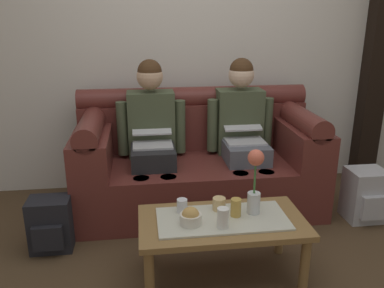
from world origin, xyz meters
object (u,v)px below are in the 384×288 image
object	(u,v)px
flower_vase	(255,179)
backpack_left	(51,225)
cup_far_center	(182,206)
cup_far_left	(223,218)
cup_near_right	(236,207)
cup_near_left	(219,204)
couch	(197,162)
backpack_right	(365,195)
person_left	(152,131)
coffee_table	(222,227)
person_right	(242,128)
snack_bowl	(191,217)

from	to	relation	value
flower_vase	backpack_left	world-z (taller)	flower_vase
cup_far_center	cup_far_left	world-z (taller)	cup_far_left
cup_near_right	backpack_left	distance (m)	1.29
cup_near_left	backpack_left	xyz separation A→B (m)	(-1.10, 0.35, -0.26)
backpack_left	cup_far_left	bearing A→B (deg)	-27.66
couch	backpack_right	xyz separation A→B (m)	(1.26, -0.45, -0.17)
cup_far_left	cup_near_left	bearing A→B (deg)	85.25
person_left	cup_near_left	bearing A→B (deg)	-68.10
coffee_table	cup_near_left	xyz separation A→B (m)	(-0.00, 0.11, 0.10)
cup_near_left	cup_far_left	world-z (taller)	cup_far_left
flower_vase	cup_far_left	distance (m)	0.31
backpack_left	cup_far_center	bearing A→B (deg)	-21.88
coffee_table	backpack_left	size ratio (longest dim) A/B	2.65
person_right	flower_vase	bearing A→B (deg)	-99.98
flower_vase	cup_near_left	size ratio (longest dim) A/B	5.08
couch	cup_near_right	distance (m)	1.02
person_left	flower_vase	xyz separation A→B (m)	(0.57, -0.99, -0.03)
couch	cup_far_left	bearing A→B (deg)	-91.03
cup_far_center	cup_far_left	xyz separation A→B (m)	(0.21, -0.22, 0.02)
cup_far_center	backpack_left	distance (m)	0.97
backpack_right	cup_far_center	bearing A→B (deg)	-162.58
cup_near_left	cup_near_right	bearing A→B (deg)	-46.47
cup_far_left	backpack_right	xyz separation A→B (m)	(1.29, 0.68, -0.26)
snack_bowl	backpack_left	bearing A→B (deg)	150.80
backpack_left	person_left	bearing A→B (deg)	38.04
person_left	cup_far_left	xyz separation A→B (m)	(0.35, -1.13, -0.19)
flower_vase	backpack_right	size ratio (longest dim) A/B	0.98
person_left	backpack_right	world-z (taller)	person_left
backpack_left	snack_bowl	bearing A→B (deg)	-29.20
cup_far_left	flower_vase	bearing A→B (deg)	33.93
person_right	flower_vase	distance (m)	1.00
person_right	cup_far_left	world-z (taller)	person_right
coffee_table	cup_far_center	world-z (taller)	cup_far_center
couch	cup_far_left	distance (m)	1.14
couch	cup_far_left	xyz separation A→B (m)	(-0.02, -1.13, 0.09)
cup_near_left	backpack_right	xyz separation A→B (m)	(1.27, 0.47, -0.24)
cup_near_right	cup_far_center	bearing A→B (deg)	163.38
person_left	person_right	xyz separation A→B (m)	(0.74, -0.00, 0.00)
couch	cup_far_left	size ratio (longest dim) A/B	16.53
couch	cup_near_right	world-z (taller)	couch
coffee_table	backpack_left	distance (m)	1.20
backpack_right	person_right	bearing A→B (deg)	153.32
backpack_right	snack_bowl	bearing A→B (deg)	-156.90
couch	cup_far_center	world-z (taller)	couch
couch	person_left	bearing A→B (deg)	-179.67
snack_bowl	cup_near_left	xyz separation A→B (m)	(0.19, 0.15, -0.00)
cup_near_left	backpack_left	bearing A→B (deg)	162.21
person_right	cup_near_right	bearing A→B (deg)	-105.93
cup_near_right	backpack_right	world-z (taller)	cup_near_right
backpack_right	backpack_left	world-z (taller)	backpack_right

